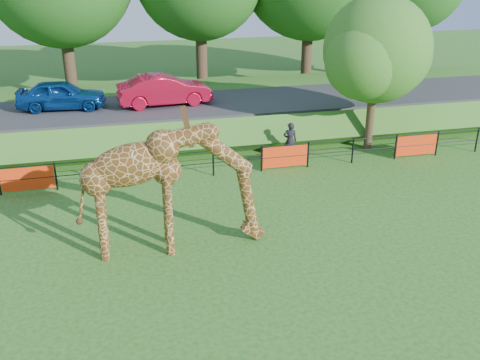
{
  "coord_description": "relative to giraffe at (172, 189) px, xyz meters",
  "views": [
    {
      "loc": [
        -3.64,
        -11.54,
        8.22
      ],
      "look_at": [
        -0.18,
        2.72,
        2.0
      ],
      "focal_mm": 40.0,
      "sensor_mm": 36.0,
      "label": 1
    }
  ],
  "objects": [
    {
      "name": "ground",
      "position": [
        2.21,
        -2.67,
        -1.95
      ],
      "size": [
        90.0,
        90.0,
        0.0
      ],
      "primitive_type": "plane",
      "color": "#225A16",
      "rests_on": "ground"
    },
    {
      "name": "tree_east",
      "position": [
        9.81,
        6.96,
        2.33
      ],
      "size": [
        5.4,
        4.71,
        6.76
      ],
      "color": "#372919",
      "rests_on": "ground"
    },
    {
      "name": "car_blue",
      "position": [
        -3.79,
        11.76,
        0.16
      ],
      "size": [
        4.17,
        2.0,
        1.38
      ],
      "primitive_type": "imported",
      "rotation": [
        0.0,
        0.0,
        1.48
      ],
      "color": "#124798",
      "rests_on": "road"
    },
    {
      "name": "road",
      "position": [
        2.21,
        11.33,
        -0.59
      ],
      "size": [
        40.0,
        5.0,
        0.12
      ],
      "primitive_type": "cube",
      "color": "#313134",
      "rests_on": "embankment"
    },
    {
      "name": "visitor",
      "position": [
        5.8,
        6.47,
        -1.13
      ],
      "size": [
        0.66,
        0.51,
        1.63
      ],
      "primitive_type": "imported",
      "rotation": [
        0.0,
        0.0,
        2.93
      ],
      "color": "black",
      "rests_on": "ground"
    },
    {
      "name": "giraffe",
      "position": [
        0.0,
        0.0,
        0.0
      ],
      "size": [
        5.49,
        1.2,
        3.9
      ],
      "primitive_type": null,
      "rotation": [
        0.0,
        0.0,
        -0.04
      ],
      "color": "#533011",
      "rests_on": "ground"
    },
    {
      "name": "perimeter_fence",
      "position": [
        2.21,
        5.33,
        -1.4
      ],
      "size": [
        28.07,
        0.1,
        1.1
      ],
      "primitive_type": null,
      "color": "black",
      "rests_on": "ground"
    },
    {
      "name": "embankment",
      "position": [
        2.21,
        12.83,
        -1.3
      ],
      "size": [
        40.0,
        9.0,
        1.3
      ],
      "primitive_type": "cube",
      "color": "#225A16",
      "rests_on": "ground"
    },
    {
      "name": "car_red",
      "position": [
        1.01,
        11.39,
        0.21
      ],
      "size": [
        4.59,
        1.95,
        1.47
      ],
      "primitive_type": "imported",
      "rotation": [
        0.0,
        0.0,
        1.66
      ],
      "color": "red",
      "rests_on": "road"
    }
  ]
}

